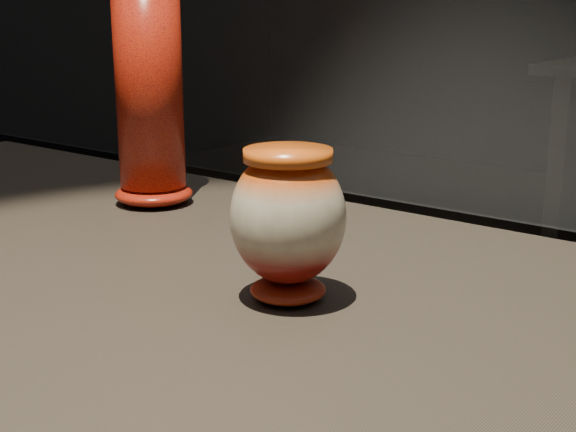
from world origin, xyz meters
name	(u,v)px	position (x,y,z in m)	size (l,w,h in m)	color
main_vase	(288,219)	(0.04, 0.03, 0.98)	(0.12, 0.12, 0.15)	maroon
tall_vase	(149,84)	(-0.35, 0.22, 1.07)	(0.12, 0.12, 0.36)	red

